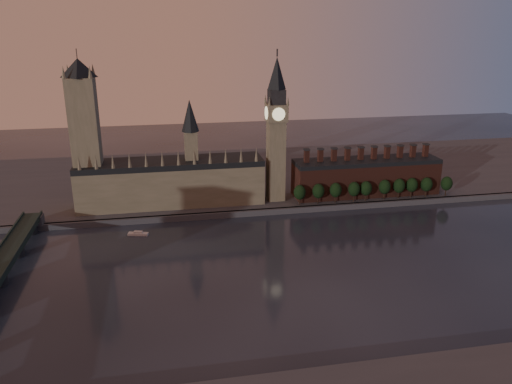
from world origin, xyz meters
The scene contains 17 objects.
ground centered at (0.00, 0.00, 0.00)m, with size 900.00×900.00×0.00m, color black.
north_bank centered at (0.00, 178.04, 2.00)m, with size 900.00×182.00×4.00m.
palace_of_westminster centered at (-64.41, 114.91, 21.63)m, with size 130.00×30.30×74.00m.
victoria_tower centered at (-120.00, 115.00, 59.09)m, with size 24.00×24.00×108.00m.
big_ben centered at (10.00, 110.00, 56.83)m, with size 15.00×15.00×107.00m.
chimney_block centered at (80.00, 110.00, 17.82)m, with size 110.00×25.00×37.00m.
embankment_tree_0 centered at (24.03, 94.31, 13.47)m, with size 8.60×8.60×14.88m.
embankment_tree_1 centered at (37.95, 94.56, 13.47)m, with size 8.60×8.60×14.88m.
embankment_tree_2 centered at (50.93, 94.53, 13.47)m, with size 8.60×8.60×14.88m.
embankment_tree_3 centered at (64.73, 94.06, 13.47)m, with size 8.60×8.60×14.88m.
embankment_tree_4 centered at (73.90, 94.05, 13.47)m, with size 8.60×8.60×14.88m.
embankment_tree_5 centered at (88.80, 94.95, 13.47)m, with size 8.60×8.60×14.88m.
embankment_tree_6 centered at (100.40, 95.34, 13.47)m, with size 8.60×8.60×14.88m.
embankment_tree_7 centered at (110.61, 95.49, 13.47)m, with size 8.60×8.60×14.88m.
embankment_tree_8 centered at (122.04, 94.61, 13.47)m, with size 8.60×8.60×14.88m.
embankment_tree_9 centered at (138.00, 93.97, 13.47)m, with size 8.60×8.60×14.88m.
river_boat centered at (-88.03, 69.82, 0.96)m, with size 13.07×6.52×2.51m.
Camera 1 is at (-69.21, -229.49, 124.84)m, focal length 35.00 mm.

